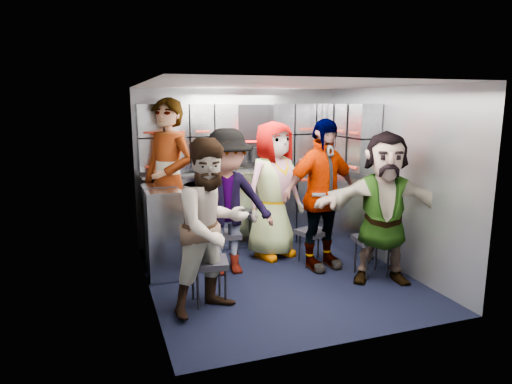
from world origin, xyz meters
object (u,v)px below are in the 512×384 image
object	(u,v)px
jump_seat_mid_left	(224,236)
attendant_arc_b	(227,203)
jump_seat_near_right	(372,242)
attendant_arc_d	(321,195)
attendant_standing	(169,182)
attendant_arc_e	(384,208)
jump_seat_mid_right	(313,234)
jump_seat_center	(268,220)
attendant_arc_a	(212,227)
jump_seat_near_left	(208,265)
attendant_arc_c	(273,190)

from	to	relation	value
jump_seat_mid_left	attendant_arc_b	distance (m)	0.48
jump_seat_near_right	attendant_arc_d	distance (m)	0.77
attendant_standing	attendant_arc_e	world-z (taller)	attendant_standing
attendant_arc_e	jump_seat_mid_right	bearing A→B (deg)	141.87
jump_seat_mid_left	jump_seat_center	bearing A→B (deg)	28.53
attendant_arc_a	jump_seat_near_right	bearing A→B (deg)	-13.04
jump_seat_center	attendant_standing	bearing A→B (deg)	179.25
jump_seat_near_left	jump_seat_near_right	bearing A→B (deg)	3.04
jump_seat_mid_right	jump_seat_near_left	bearing A→B (deg)	-154.63
attendant_arc_e	jump_seat_mid_left	bearing A→B (deg)	169.63
jump_seat_mid_right	attendant_arc_a	distance (m)	1.76
jump_seat_center	attendant_arc_e	world-z (taller)	attendant_arc_e
jump_seat_mid_left	attendant_arc_c	xyz separation A→B (m)	(0.70, 0.20, 0.47)
jump_seat_near_left	attendant_arc_a	size ratio (longest dim) A/B	0.27
jump_seat_center	attendant_arc_e	distance (m)	1.61
attendant_arc_a	attendant_standing	bearing A→B (deg)	75.02
jump_seat_mid_left	attendant_arc_c	distance (m)	0.87
attendant_arc_b	attendant_arc_e	world-z (taller)	attendant_arc_b
attendant_arc_d	attendant_arc_e	bearing A→B (deg)	-63.79
jump_seat_mid_left	jump_seat_mid_right	distance (m)	1.09
jump_seat_near_left	attendant_arc_d	size ratio (longest dim) A/B	0.25
attendant_arc_b	jump_seat_near_left	bearing A→B (deg)	-118.60
attendant_arc_a	attendant_arc_b	size ratio (longest dim) A/B	0.98
attendant_standing	attendant_arc_b	world-z (taller)	attendant_standing
jump_seat_center	jump_seat_near_right	xyz separation A→B (m)	(0.81, -1.16, -0.03)
attendant_arc_b	attendant_arc_c	xyz separation A→B (m)	(0.70, 0.38, 0.03)
jump_seat_mid_right	jump_seat_near_right	world-z (taller)	jump_seat_near_right
jump_seat_mid_left	attendant_standing	bearing A→B (deg)	144.43
jump_seat_center	attendant_arc_b	xyz separation A→B (m)	(-0.70, -0.56, 0.40)
jump_seat_near_left	attendant_arc_b	xyz separation A→B (m)	(0.39, 0.70, 0.44)
attendant_standing	attendant_arc_a	world-z (taller)	attendant_standing
jump_seat_center	attendant_arc_a	size ratio (longest dim) A/B	0.30
attendant_arc_c	attendant_arc_e	distance (m)	1.42
attendant_arc_d	jump_seat_near_right	bearing A→B (deg)	-53.50
jump_seat_near_right	attendant_arc_c	size ratio (longest dim) A/B	0.26
attendant_arc_e	attendant_arc_b	bearing A→B (deg)	174.76
jump_seat_mid_left	attendant_arc_e	world-z (taller)	attendant_arc_e
attendant_arc_b	attendant_arc_e	bearing A→B (deg)	-26.84
jump_seat_near_left	attendant_arc_c	distance (m)	1.60
jump_seat_center	attendant_arc_e	size ratio (longest dim) A/B	0.29
attendant_arc_e	jump_seat_center	bearing A→B (deg)	143.23
jump_seat_center	attendant_arc_b	bearing A→B (deg)	-141.31
jump_seat_mid_right	attendant_standing	size ratio (longest dim) A/B	0.22
jump_seat_center	attendant_arc_e	xyz separation A→B (m)	(0.81, -1.34, 0.39)
jump_seat_near_right	attendant_arc_a	xyz separation A→B (m)	(-1.90, -0.28, 0.42)
jump_seat_near_right	attendant_arc_c	world-z (taller)	attendant_arc_c
jump_seat_near_right	attendant_arc_a	size ratio (longest dim) A/B	0.27
attendant_arc_a	jump_seat_mid_left	bearing A→B (deg)	48.38
jump_seat_mid_right	attendant_arc_c	distance (m)	0.72
jump_seat_mid_left	jump_seat_near_right	size ratio (longest dim) A/B	0.98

